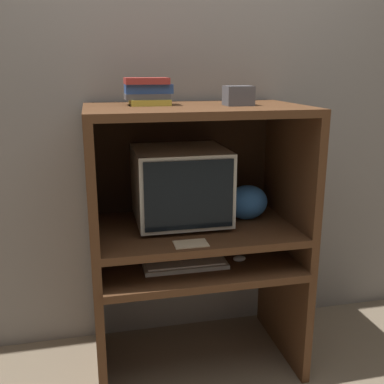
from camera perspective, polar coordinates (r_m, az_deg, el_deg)
wall_back at (r=2.49m, az=-1.48°, el=10.27°), size 6.00×0.06×2.60m
desk_base at (r=2.36m, az=0.67°, el=-13.01°), size 1.03×0.65×0.60m
desk_monitor_shelf at (r=2.26m, az=0.48°, el=-5.12°), size 1.03×0.63×0.16m
hutch_upper at (r=2.18m, az=0.29°, el=5.93°), size 1.03×0.63×0.59m
crt_monitor at (r=2.24m, az=-1.50°, el=0.91°), size 0.45×0.43×0.38m
keyboard at (r=2.18m, az=-0.89°, el=-9.12°), size 0.40×0.16×0.03m
mouse at (r=2.25m, az=6.03°, el=-8.39°), size 0.06×0.04×0.03m
snack_bag at (r=2.34m, az=6.97°, el=-1.30°), size 0.22×0.16×0.18m
book_stack at (r=2.16m, az=-5.62°, el=12.59°), size 0.22×0.16×0.13m
paper_card at (r=2.02m, az=-0.15°, el=-6.59°), size 0.15×0.10×0.00m
storage_box at (r=2.14m, az=5.91°, el=12.07°), size 0.13×0.11×0.09m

